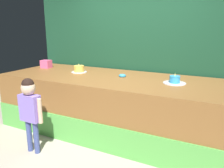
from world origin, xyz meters
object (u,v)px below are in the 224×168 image
object	(u,v)px
donut	(122,76)
cake_center	(175,80)
pink_box	(46,64)
child_figure	(30,106)
cake_left	(79,69)

from	to	relation	value
donut	cake_center	distance (m)	0.87
pink_box	cake_center	size ratio (longest dim) A/B	0.55
child_figure	pink_box	bearing A→B (deg)	124.38
child_figure	pink_box	distance (m)	1.64
pink_box	donut	xyz separation A→B (m)	(1.73, -0.09, -0.06)
donut	cake_left	bearing A→B (deg)	-179.77
pink_box	cake_center	world-z (taller)	cake_center
cake_left	cake_center	size ratio (longest dim) A/B	0.86
pink_box	cake_left	bearing A→B (deg)	-5.89
child_figure	donut	distance (m)	1.51
donut	cake_left	distance (m)	0.87
pink_box	child_figure	bearing A→B (deg)	-55.62
donut	pink_box	bearing A→B (deg)	177.16
donut	cake_left	size ratio (longest dim) A/B	0.42
child_figure	donut	xyz separation A→B (m)	(0.83, 1.24, 0.26)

